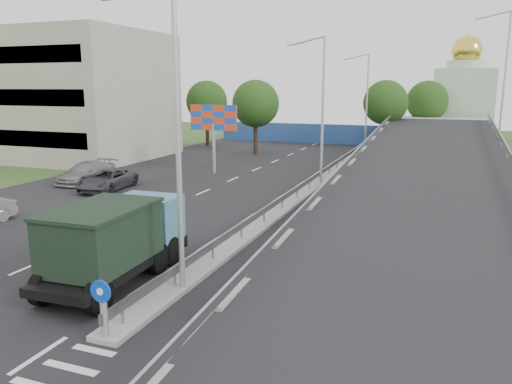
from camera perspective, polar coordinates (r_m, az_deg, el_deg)
The scene contains 20 objects.
road_surface at distance 31.09m, azimuth -1.14°, elevation -0.90°, with size 26.00×90.00×0.04m, color black.
parking_strip at distance 37.83m, azimuth -19.73°, elevation 0.72°, with size 8.00×90.00×0.05m, color black.
median at distance 33.87m, azimuth 6.12°, elevation 0.28°, with size 1.00×44.00×0.20m, color gray.
overpass_ramp at distance 32.53m, azimuth 19.07°, elevation 2.16°, with size 10.00×50.00×3.50m.
median_guardrail at distance 33.74m, azimuth 6.14°, elevation 1.36°, with size 0.09×44.00×0.71m.
sign_bollard at distance 14.50m, azimuth -17.08°, elevation -12.60°, with size 0.64×0.23×1.67m.
lamp_post_near at distance 16.38m, azimuth -9.56°, elevation 7.87°, with size 2.74×0.18×10.08m.
lamp_post_mid at distance 35.10m, azimuth 7.35°, elevation 10.06°, with size 2.74×0.18×10.08m.
lamp_post_far at distance 54.74m, azimuth 12.38°, elevation 10.55°, with size 2.74×0.18×10.08m.
beige_building at distance 55.50m, azimuth -23.26°, elevation 10.08°, with size 24.00×14.00×12.00m, color gray.
blue_wall at distance 61.63m, azimuth 9.24°, elevation 6.51°, with size 30.00×0.50×2.40m, color #2A439B.
church at distance 68.14m, azimuth 22.56°, elevation 9.74°, with size 7.00×7.00×13.80m.
billboard at distance 40.15m, azimuth -4.88°, elevation 8.03°, with size 4.00×0.24×5.50m.
tree_left_mid at distance 51.52m, azimuth -0.05°, elevation 10.05°, with size 4.80×4.80×7.60m.
tree_median_far at distance 56.49m, azimuth 14.59°, elevation 9.84°, with size 4.80×4.80×7.60m.
tree_left_far at distance 59.31m, azimuth -5.65°, elevation 10.25°, with size 4.80×4.80×7.60m.
tree_ramp_far at distance 63.17m, azimuth 18.98°, elevation 9.77°, with size 4.80×4.80×7.60m.
dump_truck at distance 18.66m, azimuth -15.68°, elevation -5.00°, with size 2.78×6.76×2.94m.
parked_car_c at distance 35.34m, azimuth -16.64°, elevation 1.33°, with size 2.33×5.05×1.40m, color #36353B.
parked_car_d at distance 38.53m, azimuth -18.80°, elevation 2.12°, with size 2.11×5.19×1.51m, color gray.
Camera 1 is at (8.36, -8.10, 6.94)m, focal length 35.00 mm.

